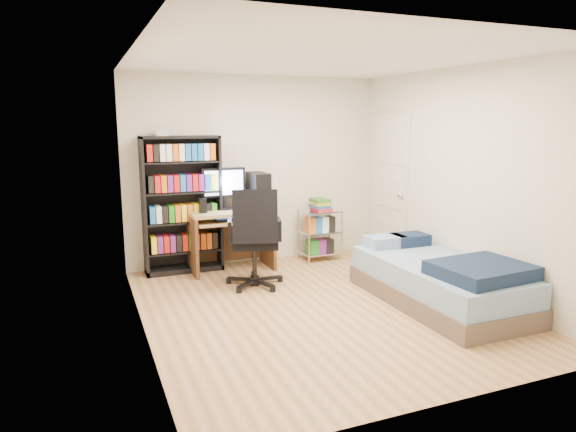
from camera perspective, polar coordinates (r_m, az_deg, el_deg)
name	(u,v)px	position (r m, az deg, el deg)	size (l,w,h in m)	color
room	(320,188)	(5.12, 3.55, 3.11)	(3.58, 4.08, 2.58)	tan
media_shelf	(182,203)	(6.60, -11.70, 1.42)	(0.97, 0.32, 1.80)	black
computer_desk	(237,215)	(6.67, -5.67, 0.15)	(1.05, 0.61, 1.32)	tan
office_chair	(255,256)	(5.97, -3.71, -4.41)	(0.86, 0.86, 1.17)	black
wire_cart	(320,220)	(7.10, 3.57, -0.47)	(0.54, 0.40, 0.85)	silver
bed	(440,281)	(5.67, 16.51, -6.89)	(1.01, 2.01, 0.57)	brown
door	(391,188)	(7.17, 11.34, 3.05)	(0.12, 0.80, 2.00)	silver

